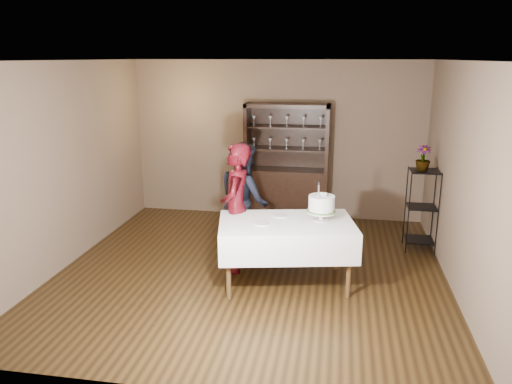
% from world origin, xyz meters
% --- Properties ---
extents(floor, '(5.00, 5.00, 0.00)m').
position_xyz_m(floor, '(0.00, 0.00, 0.00)').
color(floor, black).
rests_on(floor, ground).
extents(ceiling, '(5.00, 5.00, 0.00)m').
position_xyz_m(ceiling, '(0.00, 0.00, 2.70)').
color(ceiling, silver).
rests_on(ceiling, back_wall).
extents(back_wall, '(5.00, 0.02, 2.70)m').
position_xyz_m(back_wall, '(0.00, 2.50, 1.35)').
color(back_wall, brown).
rests_on(back_wall, floor).
extents(wall_left, '(0.02, 5.00, 2.70)m').
position_xyz_m(wall_left, '(-2.50, 0.00, 1.35)').
color(wall_left, brown).
rests_on(wall_left, floor).
extents(wall_right, '(0.02, 5.00, 2.70)m').
position_xyz_m(wall_right, '(2.50, 0.00, 1.35)').
color(wall_right, brown).
rests_on(wall_right, floor).
extents(china_hutch, '(1.40, 0.48, 2.00)m').
position_xyz_m(china_hutch, '(0.20, 2.25, 0.66)').
color(china_hutch, black).
rests_on(china_hutch, floor).
extents(plant_etagere, '(0.42, 0.42, 1.20)m').
position_xyz_m(plant_etagere, '(2.28, 1.20, 0.65)').
color(plant_etagere, black).
rests_on(plant_etagere, floor).
extents(cake_table, '(1.79, 1.30, 0.81)m').
position_xyz_m(cake_table, '(0.48, -0.28, 0.62)').
color(cake_table, silver).
rests_on(cake_table, floor).
extents(woman, '(0.44, 0.64, 1.70)m').
position_xyz_m(woman, '(-0.21, 0.06, 0.85)').
color(woman, '#320604').
rests_on(woman, floor).
extents(man, '(0.93, 0.99, 1.62)m').
position_xyz_m(man, '(-0.21, 0.61, 0.81)').
color(man, black).
rests_on(man, floor).
extents(cake, '(0.41, 0.41, 0.49)m').
position_xyz_m(cake, '(0.89, -0.15, 1.01)').
color(cake, silver).
rests_on(cake, cake_table).
extents(plate_near, '(0.21, 0.21, 0.01)m').
position_xyz_m(plate_near, '(0.20, -0.42, 0.82)').
color(plate_near, silver).
rests_on(plate_near, cake_table).
extents(plate_far, '(0.24, 0.24, 0.01)m').
position_xyz_m(plate_far, '(0.39, -0.08, 0.82)').
color(plate_far, silver).
rests_on(plate_far, cake_table).
extents(potted_plant, '(0.21, 0.21, 0.36)m').
position_xyz_m(potted_plant, '(2.24, 1.19, 1.37)').
color(potted_plant, '#496D34').
rests_on(potted_plant, plant_etagere).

